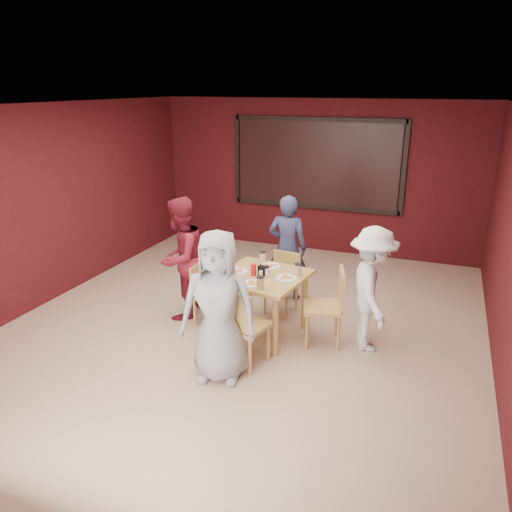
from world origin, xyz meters
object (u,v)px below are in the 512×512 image
at_px(diner_front, 218,307).
at_px(chair_front, 241,323).
at_px(chair_right, 330,302).
at_px(diner_back, 287,248).
at_px(diner_right, 372,289).
at_px(chair_back, 283,279).
at_px(dining_table, 262,283).
at_px(chair_left, 205,290).
at_px(diner_left, 181,258).

bearing_deg(diner_front, chair_front, 51.25).
xyz_separation_m(chair_front, chair_right, (0.79, 0.88, 0.01)).
relative_size(diner_back, diner_right, 1.03).
bearing_deg(diner_back, diner_right, 138.12).
bearing_deg(chair_back, dining_table, -92.65).
distance_m(chair_left, diner_left, 0.55).
distance_m(dining_table, chair_left, 0.85).
bearing_deg(chair_front, chair_right, 48.08).
distance_m(dining_table, diner_front, 1.09).
distance_m(diner_front, diner_back, 2.30).
bearing_deg(diner_front, diner_left, 121.09).
xyz_separation_m(dining_table, diner_front, (-0.08, -1.08, 0.13)).
relative_size(chair_back, diner_right, 0.55).
bearing_deg(diner_back, chair_front, 89.31).
xyz_separation_m(dining_table, diner_right, (1.33, 0.15, 0.05)).
xyz_separation_m(chair_front, chair_left, (-0.87, 0.86, -0.08)).
relative_size(chair_right, diner_back, 0.62).
xyz_separation_m(dining_table, chair_right, (0.85, 0.07, -0.16)).
bearing_deg(diner_front, dining_table, 74.20).
relative_size(diner_left, diner_right, 1.09).
distance_m(chair_right, diner_front, 1.51).
xyz_separation_m(chair_front, diner_back, (-0.12, 2.02, 0.24)).
bearing_deg(diner_left, diner_front, 44.19).
relative_size(chair_left, diner_front, 0.49).
distance_m(diner_back, diner_right, 1.75).
distance_m(chair_front, chair_left, 1.23).
bearing_deg(diner_front, chair_left, 111.11).
height_order(chair_left, diner_left, diner_left).
bearing_deg(diner_front, diner_back, 77.69).
bearing_deg(chair_left, chair_front, -44.49).
distance_m(chair_right, diner_right, 0.52).
bearing_deg(diner_left, chair_left, 79.85).
bearing_deg(diner_right, chair_back, 44.79).
relative_size(dining_table, chair_front, 1.22).
xyz_separation_m(chair_right, diner_front, (-0.93, -1.16, 0.29)).
distance_m(dining_table, chair_front, 0.82).
xyz_separation_m(dining_table, chair_back, (0.04, 0.77, -0.23)).
relative_size(dining_table, chair_left, 1.43).
bearing_deg(chair_front, chair_left, 135.51).
bearing_deg(chair_right, diner_right, 8.65).
height_order(dining_table, diner_left, diner_left).
height_order(chair_right, diner_left, diner_left).
height_order(dining_table, diner_front, diner_front).
bearing_deg(chair_front, chair_back, 91.03).
distance_m(chair_left, diner_right, 2.16).
bearing_deg(diner_left, diner_right, 91.65).
bearing_deg(chair_back, chair_right, -40.49).
relative_size(diner_front, diner_right, 1.10).
height_order(chair_right, diner_back, diner_back).
height_order(dining_table, diner_right, diner_right).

